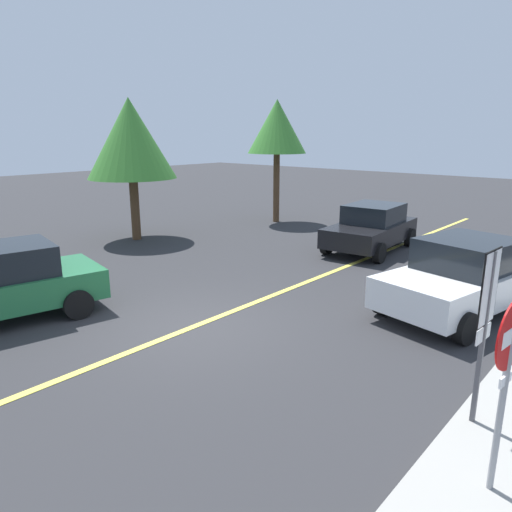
{
  "coord_description": "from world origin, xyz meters",
  "views": [
    {
      "loc": [
        -5.96,
        -6.97,
        3.9
      ],
      "look_at": [
        0.85,
        -0.99,
        1.53
      ],
      "focal_mm": 33.11,
      "sensor_mm": 36.0,
      "label": 1
    }
  ],
  "objects_px": {
    "stop_sign": "(507,367)",
    "speed_limit_sign": "(487,308)",
    "car_black_mid_road": "(371,227)",
    "tree_centre_verge": "(131,139)",
    "car_white_near_curb": "(462,277)",
    "tree_left_verge": "(277,127)"
  },
  "relations": [
    {
      "from": "stop_sign",
      "to": "car_black_mid_road",
      "type": "height_order",
      "value": "stop_sign"
    },
    {
      "from": "speed_limit_sign",
      "to": "car_black_mid_road",
      "type": "bearing_deg",
      "value": 35.59
    },
    {
      "from": "stop_sign",
      "to": "tree_centre_verge",
      "type": "relative_size",
      "value": 0.46
    },
    {
      "from": "speed_limit_sign",
      "to": "tree_left_verge",
      "type": "height_order",
      "value": "tree_left_verge"
    },
    {
      "from": "car_black_mid_road",
      "to": "tree_centre_verge",
      "type": "bearing_deg",
      "value": 120.02
    },
    {
      "from": "stop_sign",
      "to": "speed_limit_sign",
      "type": "distance_m",
      "value": 1.3
    },
    {
      "from": "car_black_mid_road",
      "to": "tree_left_verge",
      "type": "relative_size",
      "value": 0.8
    },
    {
      "from": "stop_sign",
      "to": "car_white_near_curb",
      "type": "distance_m",
      "value": 5.96
    },
    {
      "from": "car_black_mid_road",
      "to": "tree_left_verge",
      "type": "bearing_deg",
      "value": 70.81
    },
    {
      "from": "speed_limit_sign",
      "to": "tree_centre_verge",
      "type": "distance_m",
      "value": 14.15
    },
    {
      "from": "speed_limit_sign",
      "to": "tree_centre_verge",
      "type": "xyz_separation_m",
      "value": [
        4.02,
        13.43,
        1.93
      ]
    },
    {
      "from": "car_white_near_curb",
      "to": "tree_left_verge",
      "type": "height_order",
      "value": "tree_left_verge"
    },
    {
      "from": "stop_sign",
      "to": "car_black_mid_road",
      "type": "xyz_separation_m",
      "value": [
        9.51,
        6.51,
        -0.81
      ]
    },
    {
      "from": "car_white_near_curb",
      "to": "tree_centre_verge",
      "type": "height_order",
      "value": "tree_centre_verge"
    },
    {
      "from": "car_white_near_curb",
      "to": "tree_left_verge",
      "type": "relative_size",
      "value": 0.82
    },
    {
      "from": "stop_sign",
      "to": "speed_limit_sign",
      "type": "bearing_deg",
      "value": 25.14
    },
    {
      "from": "car_white_near_curb",
      "to": "speed_limit_sign",
      "type": "bearing_deg",
      "value": -159.29
    },
    {
      "from": "car_white_near_curb",
      "to": "tree_centre_verge",
      "type": "distance_m",
      "value": 12.14
    },
    {
      "from": "stop_sign",
      "to": "tree_centre_verge",
      "type": "xyz_separation_m",
      "value": [
        5.19,
        13.98,
        2.09
      ]
    },
    {
      "from": "tree_left_verge",
      "to": "stop_sign",
      "type": "bearing_deg",
      "value": -133.1
    },
    {
      "from": "car_black_mid_road",
      "to": "stop_sign",
      "type": "bearing_deg",
      "value": -145.58
    },
    {
      "from": "car_white_near_curb",
      "to": "tree_centre_verge",
      "type": "xyz_separation_m",
      "value": [
        -0.3,
        11.79,
        2.85
      ]
    }
  ]
}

